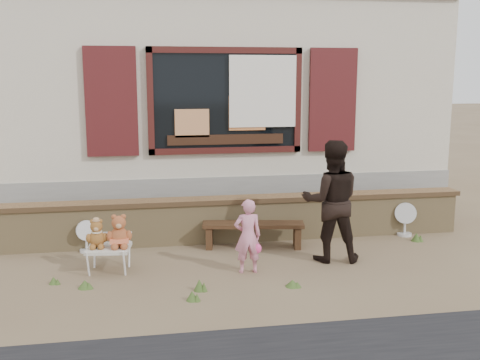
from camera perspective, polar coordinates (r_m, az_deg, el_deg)
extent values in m
plane|color=brown|center=(7.59, 0.79, -8.26)|extent=(80.00, 80.00, 0.00)
cube|color=#A79E87|center=(11.64, -3.35, 10.28)|extent=(8.00, 5.00, 3.20)
cube|color=gray|center=(11.82, -3.25, 0.54)|extent=(8.04, 5.04, 0.80)
cube|color=black|center=(9.14, -1.49, 8.04)|extent=(2.30, 0.04, 1.50)
cube|color=#3D1411|center=(9.12, -1.50, 13.06)|extent=(2.50, 0.08, 0.10)
cube|color=#3D1411|center=(9.19, -1.45, 3.04)|extent=(2.50, 0.08, 0.10)
cube|color=#3D1411|center=(9.03, -9.10, 7.88)|extent=(0.10, 0.08, 1.70)
cube|color=#3D1411|center=(9.37, 5.88, 8.05)|extent=(0.10, 0.08, 1.70)
cube|color=#3C1210|center=(9.03, -12.94, 7.75)|extent=(0.80, 0.07, 1.70)
cube|color=#3C1210|center=(9.54, 9.40, 8.01)|extent=(0.80, 0.07, 1.70)
cube|color=white|center=(9.18, 2.33, 8.98)|extent=(1.10, 0.02, 1.15)
cube|color=black|center=(9.16, -1.44, 4.15)|extent=(1.90, 0.06, 0.16)
cube|color=tan|center=(9.07, -4.91, 5.77)|extent=(0.55, 0.06, 0.45)
cube|color=#E08447|center=(9.18, 0.72, 6.80)|extent=(0.60, 0.06, 0.55)
cube|color=tan|center=(8.45, -0.47, -4.18)|extent=(7.00, 0.30, 0.60)
cube|color=brown|center=(8.37, -0.47, -2.00)|extent=(7.10, 0.36, 0.07)
cube|color=#321F11|center=(8.08, 1.36, -4.55)|extent=(1.48, 0.55, 0.05)
cube|color=#321F11|center=(8.14, -3.13, -5.84)|extent=(0.14, 0.28, 0.31)
cube|color=#321F11|center=(8.17, 5.82, -5.82)|extent=(0.14, 0.28, 0.31)
cube|color=beige|center=(7.32, -13.20, -6.78)|extent=(0.58, 0.53, 0.04)
cylinder|color=silver|center=(7.23, -15.18, -8.45)|extent=(0.03, 0.03, 0.28)
cylinder|color=silver|center=(7.14, -11.66, -8.51)|extent=(0.03, 0.03, 0.28)
cylinder|color=silver|center=(7.60, -14.54, -7.47)|extent=(0.03, 0.03, 0.28)
cylinder|color=silver|center=(7.52, -11.19, -7.52)|extent=(0.03, 0.03, 0.28)
imported|color=pink|center=(7.05, 0.79, -5.72)|extent=(0.35, 0.23, 0.95)
imported|color=black|center=(7.54, 9.26, -2.13)|extent=(0.89, 0.74, 1.62)
cylinder|color=silver|center=(8.27, -15.30, -6.93)|extent=(0.20, 0.20, 0.04)
cylinder|color=silver|center=(8.24, -15.34, -6.10)|extent=(0.03, 0.03, 0.25)
cylinder|color=silver|center=(8.19, -15.40, -4.91)|extent=(0.30, 0.18, 0.29)
cylinder|color=silver|center=(9.14, 16.35, -5.30)|extent=(0.22, 0.22, 0.04)
cylinder|color=silver|center=(9.10, 16.39, -4.44)|extent=(0.04, 0.04, 0.28)
cylinder|color=silver|center=(9.05, 16.46, -3.20)|extent=(0.34, 0.23, 0.33)
cone|color=#3C5622|center=(6.61, -4.15, -10.58)|extent=(0.13, 0.13, 0.14)
cone|color=#3C5622|center=(7.15, -18.42, -9.64)|extent=(0.11, 0.11, 0.09)
cone|color=#3C5622|center=(6.35, -4.89, -11.63)|extent=(0.13, 0.13, 0.11)
cone|color=#3C5622|center=(8.87, 17.48, -5.55)|extent=(0.15, 0.15, 0.13)
cone|color=#3C5622|center=(6.75, 5.35, -10.40)|extent=(0.17, 0.17, 0.08)
cone|color=#3C5622|center=(6.91, -15.49, -10.16)|extent=(0.16, 0.16, 0.10)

